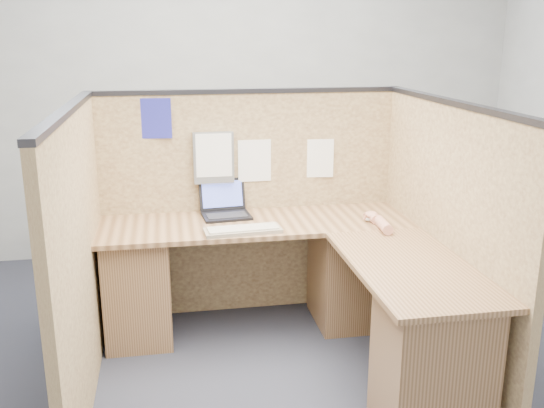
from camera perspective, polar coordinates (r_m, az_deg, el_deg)
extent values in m
plane|color=#21252F|center=(3.52, 0.29, -16.42)|extent=(5.00, 5.00, 0.00)
plane|color=#96999B|center=(5.23, -4.22, 10.52)|extent=(5.00, 0.00, 5.00)
cube|color=brown|center=(4.12, -2.21, -0.07)|extent=(2.05, 0.05, 1.50)
cube|color=#232328|center=(3.98, -2.32, 10.58)|extent=(2.05, 0.06, 0.03)
cube|color=brown|center=(3.26, -17.65, -5.15)|extent=(0.05, 1.80, 1.50)
cube|color=#232328|center=(3.08, -18.83, 8.27)|extent=(0.06, 1.80, 0.03)
cube|color=brown|center=(3.58, 15.99, -3.17)|extent=(0.05, 1.80, 1.50)
cube|color=#232328|center=(3.42, 16.96, 9.08)|extent=(0.06, 1.80, 0.03)
cube|color=brown|center=(3.82, -1.52, -1.88)|extent=(1.95, 0.60, 0.03)
cube|color=brown|center=(3.20, 13.00, -5.86)|extent=(0.60, 1.15, 0.03)
cube|color=brown|center=(3.92, -12.49, -7.52)|extent=(0.40, 0.50, 0.70)
cube|color=brown|center=(4.07, 6.94, -6.32)|extent=(0.40, 0.50, 0.70)
cube|color=brown|center=(3.10, 14.93, -14.27)|extent=(0.50, 0.40, 0.70)
cube|color=black|center=(3.92, -4.30, -1.12)|extent=(0.32, 0.25, 0.02)
cube|color=black|center=(4.02, -4.54, 0.94)|extent=(0.31, 0.09, 0.20)
cube|color=#3C499A|center=(4.01, -4.53, 0.91)|extent=(0.27, 0.07, 0.17)
cube|color=gray|center=(3.61, -2.76, -2.52)|extent=(0.47, 0.19, 0.02)
cube|color=silver|center=(3.61, -2.76, -2.28)|extent=(0.43, 0.15, 0.01)
ellipsoid|color=silver|center=(3.87, 9.33, -1.33)|extent=(0.10, 0.06, 0.04)
ellipsoid|color=tan|center=(3.86, 9.37, -1.02)|extent=(0.08, 0.10, 0.04)
cylinder|color=tan|center=(3.82, 9.64, -1.41)|extent=(0.06, 0.04, 0.06)
cylinder|color=tan|center=(3.71, 10.43, -1.96)|extent=(0.09, 0.24, 0.07)
cube|color=navy|center=(3.93, -10.85, 7.91)|extent=(0.19, 0.02, 0.25)
cylinder|color=olive|center=(3.97, -6.92, 4.02)|extent=(0.01, 0.01, 0.34)
cube|color=red|center=(3.96, -5.55, 5.59)|extent=(0.19, 0.00, 0.13)
cube|color=navy|center=(3.95, -6.41, 6.04)|extent=(0.08, 0.00, 0.06)
cube|color=slate|center=(3.96, -5.52, 4.35)|extent=(0.26, 0.05, 0.33)
cube|color=white|center=(3.93, -5.50, 4.58)|extent=(0.23, 0.01, 0.28)
cube|color=white|center=(4.02, -1.66, 4.09)|extent=(0.22, 0.01, 0.28)
cube|color=white|center=(4.11, 4.40, 4.30)|extent=(0.20, 0.02, 0.26)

